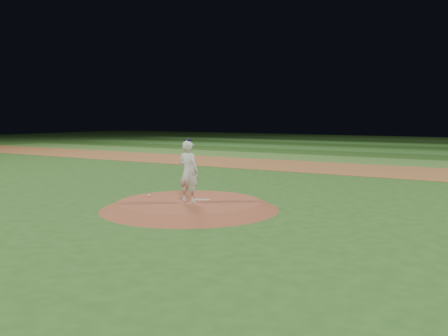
% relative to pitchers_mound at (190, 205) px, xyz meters
% --- Properties ---
extents(ground, '(120.00, 120.00, 0.00)m').
position_rel_pitchers_mound_xyz_m(ground, '(0.00, 0.00, -0.12)').
color(ground, '#29571C').
rests_on(ground, ground).
extents(infield_dirt_band, '(70.00, 6.00, 0.02)m').
position_rel_pitchers_mound_xyz_m(infield_dirt_band, '(0.00, 14.00, -0.12)').
color(infield_dirt_band, '#925A2D').
rests_on(infield_dirt_band, ground).
extents(outfield_stripe_0, '(70.00, 5.00, 0.02)m').
position_rel_pitchers_mound_xyz_m(outfield_stripe_0, '(0.00, 19.50, -0.12)').
color(outfield_stripe_0, '#3F7329').
rests_on(outfield_stripe_0, ground).
extents(outfield_stripe_1, '(70.00, 5.00, 0.02)m').
position_rel_pitchers_mound_xyz_m(outfield_stripe_1, '(0.00, 24.50, -0.12)').
color(outfield_stripe_1, '#234B18').
rests_on(outfield_stripe_1, ground).
extents(outfield_stripe_2, '(70.00, 5.00, 0.02)m').
position_rel_pitchers_mound_xyz_m(outfield_stripe_2, '(0.00, 29.50, -0.12)').
color(outfield_stripe_2, '#326C27').
rests_on(outfield_stripe_2, ground).
extents(outfield_stripe_3, '(70.00, 5.00, 0.02)m').
position_rel_pitchers_mound_xyz_m(outfield_stripe_3, '(0.00, 34.50, -0.12)').
color(outfield_stripe_3, '#224D18').
rests_on(outfield_stripe_3, ground).
extents(outfield_stripe_4, '(70.00, 5.00, 0.02)m').
position_rel_pitchers_mound_xyz_m(outfield_stripe_4, '(0.00, 39.50, -0.12)').
color(outfield_stripe_4, '#3A7B2D').
rests_on(outfield_stripe_4, ground).
extents(outfield_stripe_5, '(70.00, 5.00, 0.02)m').
position_rel_pitchers_mound_xyz_m(outfield_stripe_5, '(0.00, 44.50, -0.12)').
color(outfield_stripe_5, '#1D4416').
rests_on(outfield_stripe_5, ground).
extents(pitchers_mound, '(5.50, 5.50, 0.25)m').
position_rel_pitchers_mound_xyz_m(pitchers_mound, '(0.00, 0.00, 0.00)').
color(pitchers_mound, brown).
rests_on(pitchers_mound, ground).
extents(pitching_rubber, '(0.52, 0.32, 0.03)m').
position_rel_pitchers_mound_xyz_m(pitching_rubber, '(0.24, 0.35, 0.14)').
color(pitching_rubber, beige).
rests_on(pitching_rubber, pitchers_mound).
extents(rosin_bag, '(0.10, 0.10, 0.06)m').
position_rel_pitchers_mound_xyz_m(rosin_bag, '(-1.65, 0.01, 0.15)').
color(rosin_bag, white).
rests_on(rosin_bag, pitchers_mound).
extents(pitcher_on_mound, '(0.70, 0.47, 1.94)m').
position_rel_pitchers_mound_xyz_m(pitcher_on_mound, '(0.12, -0.21, 1.08)').
color(pitcher_on_mound, silver).
rests_on(pitcher_on_mound, pitchers_mound).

